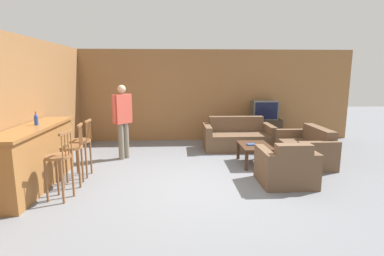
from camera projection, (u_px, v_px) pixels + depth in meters
name	position (u px, v px, depth m)	size (l,w,h in m)	color
ground_plane	(200.00, 184.00, 5.29)	(24.00, 24.00, 0.00)	slate
wall_back	(190.00, 96.00, 8.63)	(9.40, 0.08, 2.60)	olive
wall_left	(44.00, 104.00, 6.19)	(0.08, 8.64, 2.60)	olive
bar_counter	(36.00, 157.00, 5.10)	(0.55, 2.32, 1.06)	brown
bar_chair_near	(59.00, 162.00, 4.57)	(0.47, 0.47, 1.08)	brown
bar_chair_mid	(73.00, 152.00, 5.15)	(0.43, 0.43, 1.08)	brown
bar_chair_far	(81.00, 146.00, 5.63)	(0.40, 0.40, 1.08)	brown
couch_far	(238.00, 138.00, 7.75)	(1.75, 0.89, 0.81)	brown
armchair_near	(286.00, 168.00, 5.27)	(0.92, 0.85, 0.79)	brown
loveseat_right	(306.00, 149.00, 6.57)	(0.82, 1.49, 0.78)	brown
coffee_table	(255.00, 148.00, 6.41)	(0.63, 0.89, 0.43)	#472D1E
tv_unit	(263.00, 130.00, 8.57)	(0.95, 0.48, 0.65)	#2D2319
tv	(264.00, 110.00, 8.46)	(0.70, 0.42, 0.53)	#4C4C4C
bottle	(36.00, 119.00, 5.13)	(0.07, 0.07, 0.23)	#234293
book_on_table	(251.00, 144.00, 6.38)	(0.18, 0.14, 0.03)	navy
person_by_window	(123.00, 117.00, 6.74)	(0.40, 0.42, 1.68)	#756B5B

